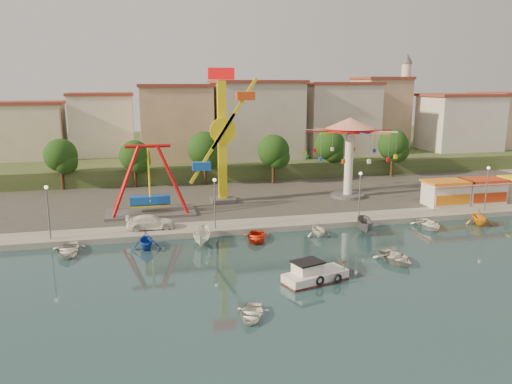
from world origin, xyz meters
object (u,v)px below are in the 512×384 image
object	(u,v)px
pirate_ship_ride	(149,181)
cabin_motorboat	(314,276)
kamikaze_tower	(225,139)
van	(150,222)
wave_swinger	(350,139)
rowboat_a	(396,257)

from	to	relation	value
pirate_ship_ride	cabin_motorboat	distance (m)	25.30
pirate_ship_ride	kamikaze_tower	bearing A→B (deg)	21.79
cabin_motorboat	van	xyz separation A→B (m)	(-12.13, 15.75, 0.82)
wave_swinger	rowboat_a	bearing A→B (deg)	-102.95
pirate_ship_ride	van	size ratio (longest dim) A/B	2.04
kamikaze_tower	rowboat_a	size ratio (longest dim) A/B	4.10
rowboat_a	wave_swinger	bearing A→B (deg)	67.60
rowboat_a	van	distance (m)	24.48
pirate_ship_ride	van	bearing A→B (deg)	-91.62
pirate_ship_ride	van	world-z (taller)	pirate_ship_ride
pirate_ship_ride	rowboat_a	size ratio (longest dim) A/B	2.49
van	pirate_ship_ride	bearing A→B (deg)	-1.30
kamikaze_tower	wave_swinger	world-z (taller)	kamikaze_tower
kamikaze_tower	van	size ratio (longest dim) A/B	3.37
pirate_ship_ride	kamikaze_tower	size ratio (longest dim) A/B	0.61
cabin_motorboat	van	bearing A→B (deg)	110.44
pirate_ship_ride	cabin_motorboat	world-z (taller)	pirate_ship_ride
rowboat_a	van	size ratio (longest dim) A/B	0.82
cabin_motorboat	wave_swinger	bearing A→B (deg)	44.14
wave_swinger	van	xyz separation A→B (m)	(-25.71, -9.07, -6.88)
wave_swinger	van	distance (m)	28.12
van	cabin_motorboat	bearing A→B (deg)	-142.06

